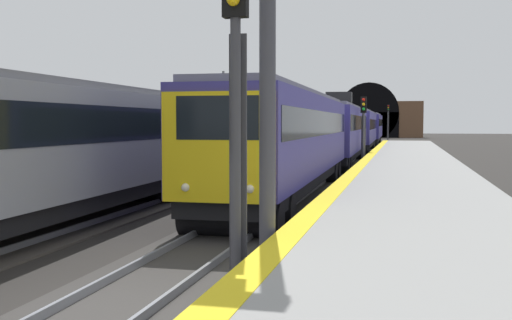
# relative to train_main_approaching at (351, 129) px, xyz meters

# --- Properties ---
(ground_plane) EXTENTS (320.00, 320.00, 0.00)m
(ground_plane) POSITION_rel_train_main_approaching_xyz_m (-42.91, 0.00, -2.33)
(ground_plane) COLOR #282623
(platform_right) EXTENTS (112.00, 4.66, 1.05)m
(platform_right) POSITION_rel_train_main_approaching_xyz_m (-42.91, -4.58, -1.80)
(platform_right) COLOR gray
(platform_right) RESTS_ON ground_plane
(platform_right_edge_strip) EXTENTS (112.00, 0.50, 0.01)m
(platform_right_edge_strip) POSITION_rel_train_main_approaching_xyz_m (-42.91, -2.50, -1.27)
(platform_right_edge_strip) COLOR yellow
(platform_right_edge_strip) RESTS_ON platform_right
(track_main_line) EXTENTS (160.00, 2.81, 0.21)m
(track_main_line) POSITION_rel_train_main_approaching_xyz_m (-42.91, 0.00, -2.29)
(track_main_line) COLOR #383533
(track_main_line) RESTS_ON ground_plane
(train_main_approaching) EXTENTS (75.53, 3.09, 4.95)m
(train_main_approaching) POSITION_rel_train_main_approaching_xyz_m (0.00, 0.00, 0.00)
(train_main_approaching) COLOR navy
(train_main_approaching) RESTS_ON ground_plane
(train_adjacent_platform) EXTENTS (38.15, 3.25, 4.87)m
(train_adjacent_platform) POSITION_rel_train_main_approaching_xyz_m (-27.26, 4.78, -0.02)
(train_adjacent_platform) COLOR gray
(train_adjacent_platform) RESTS_ON ground_plane
(railway_signal_near) EXTENTS (0.39, 0.38, 5.24)m
(railway_signal_near) POSITION_rel_train_main_approaching_xyz_m (-42.01, -1.78, 0.74)
(railway_signal_near) COLOR #38383D
(railway_signal_near) RESTS_ON ground_plane
(railway_signal_mid) EXTENTS (0.39, 0.38, 4.56)m
(railway_signal_mid) POSITION_rel_train_main_approaching_xyz_m (-11.40, -1.78, 0.46)
(railway_signal_mid) COLOR #4C4C54
(railway_signal_mid) RESTS_ON ground_plane
(railway_signal_far) EXTENTS (0.39, 0.38, 5.85)m
(railway_signal_far) POSITION_rel_train_main_approaching_xyz_m (51.08, -1.78, 1.18)
(railway_signal_far) COLOR #38383D
(railway_signal_far) RESTS_ON ground_plane
(tunnel_portal) EXTENTS (2.76, 20.60, 11.54)m
(tunnel_portal) POSITION_rel_train_main_approaching_xyz_m (70.66, 2.39, 1.22)
(tunnel_portal) COLOR brown
(tunnel_portal) RESTS_ON ground_plane
(catenary_mast_near) EXTENTS (0.22, 1.80, 7.68)m
(catenary_mast_near) POSITION_rel_train_main_approaching_xyz_m (3.63, 12.07, 1.60)
(catenary_mast_near) COLOR #595B60
(catenary_mast_near) RESTS_ON ground_plane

